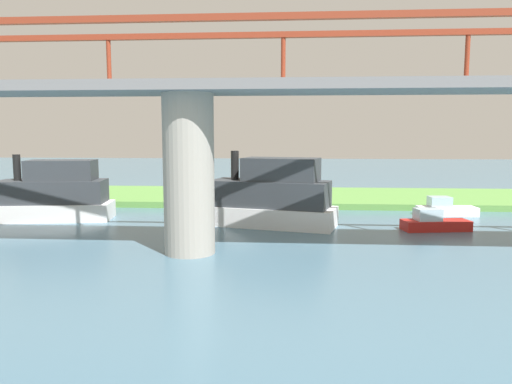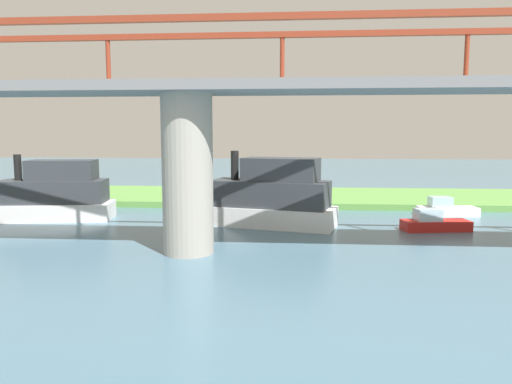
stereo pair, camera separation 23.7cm
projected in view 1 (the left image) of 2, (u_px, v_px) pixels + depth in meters
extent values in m
plane|color=#476B7F|center=(247.00, 209.00, 39.26)|extent=(160.00, 160.00, 0.00)
cube|color=#5B9342|center=(253.00, 196.00, 45.17)|extent=(80.00, 12.00, 0.50)
cylinder|color=#9E998E|center=(189.00, 175.00, 24.37)|extent=(2.55, 2.55, 8.04)
cube|color=slate|center=(187.00, 88.00, 23.85)|extent=(65.17, 4.00, 0.50)
cube|color=maroon|center=(195.00, 36.00, 25.49)|extent=(65.17, 0.30, 0.30)
cube|color=maroon|center=(177.00, 18.00, 21.53)|extent=(65.17, 0.30, 0.30)
cylinder|color=maroon|center=(467.00, 59.00, 24.64)|extent=(0.24, 0.24, 2.60)
cylinder|color=maroon|center=(283.00, 61.00, 25.31)|extent=(0.24, 0.24, 2.60)
cylinder|color=maroon|center=(109.00, 62.00, 25.99)|extent=(0.24, 0.24, 2.60)
cylinder|color=#2D334C|center=(206.00, 195.00, 42.17)|extent=(0.29, 0.29, 0.55)
cylinder|color=blue|center=(206.00, 188.00, 42.10)|extent=(0.49, 0.49, 0.60)
sphere|color=tan|center=(206.00, 183.00, 42.05)|extent=(0.24, 0.24, 0.24)
cylinder|color=brown|center=(291.00, 195.00, 40.57)|extent=(0.20, 0.20, 0.90)
cube|color=white|center=(262.00, 215.00, 32.36)|extent=(10.12, 5.48, 1.28)
cube|color=#33383D|center=(270.00, 193.00, 32.01)|extent=(8.18, 4.69, 1.71)
cube|color=#33383D|center=(281.00, 169.00, 31.59)|extent=(5.27, 3.55, 1.50)
cylinder|color=black|center=(235.00, 165.00, 32.57)|extent=(0.54, 0.54, 1.93)
cube|color=#D84C2D|center=(226.00, 197.00, 33.03)|extent=(2.13, 2.29, 0.96)
cube|color=red|center=(436.00, 225.00, 30.65)|extent=(4.32, 2.11, 0.64)
cube|color=silver|center=(428.00, 214.00, 30.53)|extent=(1.66, 1.40, 0.74)
cube|color=white|center=(447.00, 211.00, 36.16)|extent=(4.34, 1.76, 0.66)
cube|color=silver|center=(440.00, 202.00, 36.08)|extent=(1.60, 1.30, 0.76)
cube|color=white|center=(46.00, 211.00, 34.31)|extent=(9.40, 4.36, 1.21)
cube|color=#33383D|center=(52.00, 192.00, 34.19)|extent=(7.56, 3.79, 1.61)
cube|color=#33383D|center=(62.00, 170.00, 34.06)|extent=(4.82, 2.95, 1.41)
cylinder|color=black|center=(17.00, 167.00, 33.80)|extent=(0.50, 0.50, 1.81)
cube|color=#D84C2D|center=(10.00, 197.00, 34.00)|extent=(1.86, 2.03, 0.90)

